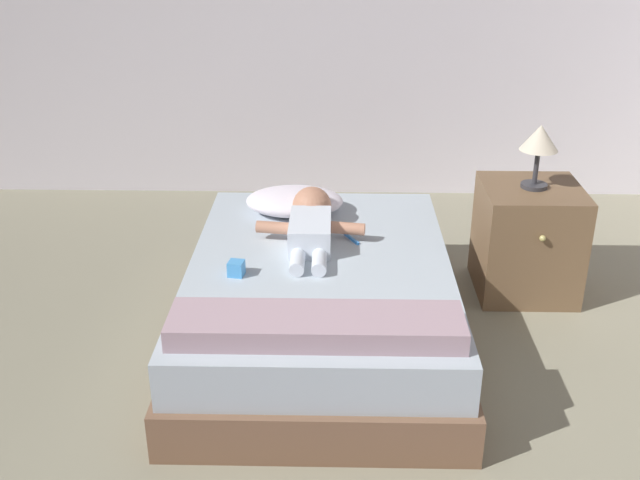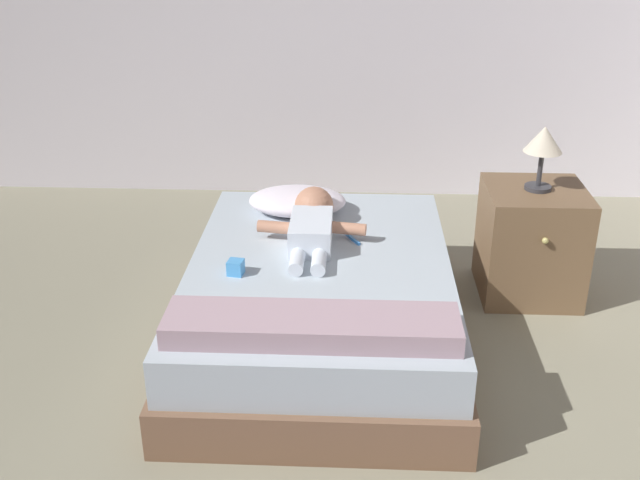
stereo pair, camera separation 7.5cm
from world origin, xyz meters
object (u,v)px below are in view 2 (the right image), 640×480
object	(u,v)px
baby	(312,223)
nightstand	(531,242)
pillow	(297,201)
bed	(320,301)
lamp	(543,143)
toy_block	(236,267)
toothbrush	(352,238)

from	to	relation	value
baby	nightstand	world-z (taller)	baby
pillow	baby	world-z (taller)	baby
nightstand	baby	bearing A→B (deg)	-166.18
bed	nightstand	size ratio (longest dim) A/B	3.06
pillow	nightstand	world-z (taller)	nightstand
lamp	bed	bearing A→B (deg)	-153.89
lamp	baby	bearing A→B (deg)	-166.18
pillow	lamp	world-z (taller)	lamp
baby	lamp	distance (m)	1.16
pillow	nightstand	xyz separation A→B (m)	(1.17, -0.04, -0.18)
bed	pillow	xyz separation A→B (m)	(-0.14, 0.55, 0.27)
nightstand	toy_block	distance (m)	1.53
toy_block	bed	bearing A→B (deg)	22.48
toothbrush	nightstand	size ratio (longest dim) A/B	0.23
baby	lamp	xyz separation A→B (m)	(1.08, 0.27, 0.32)
toothbrush	toy_block	world-z (taller)	toy_block
lamp	toy_block	bearing A→B (deg)	-154.79
toothbrush	toy_block	distance (m)	0.61
pillow	toothbrush	world-z (taller)	pillow
nightstand	lamp	xyz separation A→B (m)	(-0.00, 0.00, 0.51)
toothbrush	lamp	world-z (taller)	lamp
bed	nightstand	distance (m)	1.15
bed	lamp	distance (m)	1.29
baby	toy_block	distance (m)	0.49
bed	pillow	distance (m)	0.62
pillow	nightstand	bearing A→B (deg)	-2.03
nightstand	toy_block	size ratio (longest dim) A/B	7.69
toy_block	nightstand	bearing A→B (deg)	25.21
lamp	toy_block	world-z (taller)	lamp
nightstand	toy_block	bearing A→B (deg)	-154.79
bed	baby	bearing A→B (deg)	101.37
bed	toothbrush	distance (m)	0.34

